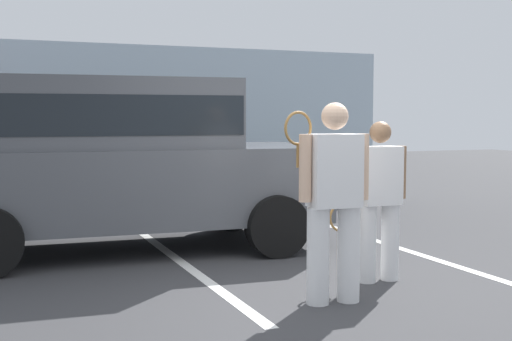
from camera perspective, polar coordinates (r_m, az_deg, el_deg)
The scene contains 8 objects.
ground_plane at distance 6.09m, azimuth 4.29°, elevation -10.78°, with size 40.00×40.00×0.00m, color #38383A.
parking_stripe_1 at distance 7.21m, azimuth -5.75°, elevation -8.30°, with size 0.12×4.40×0.01m, color silver.
parking_stripe_2 at distance 8.37m, azimuth 12.34°, elevation -6.56°, with size 0.12×4.40×0.01m, color silver.
house_frontage at distance 11.75m, azimuth -9.47°, elevation 3.23°, with size 9.05×0.40×2.83m.
parked_suv at distance 8.12m, azimuth -11.60°, elevation 1.24°, with size 4.72×2.42×2.05m.
tennis_player_man at distance 5.76m, azimuth 6.67°, elevation -2.45°, with size 0.78×0.30×1.74m.
tennis_player_woman at distance 6.60m, azimuth 10.47°, elevation -2.44°, with size 0.85×0.25×1.57m.
potted_plant_by_porch at distance 11.86m, azimuth 2.84°, elevation -1.29°, with size 0.52×0.52×0.69m.
Camera 1 is at (-2.64, -5.24, 1.63)m, focal length 46.67 mm.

